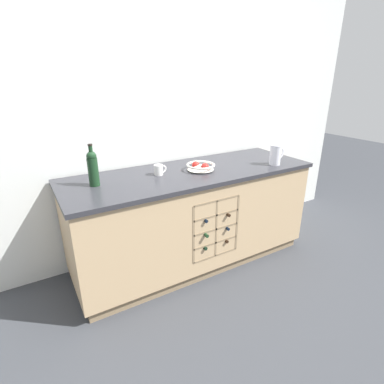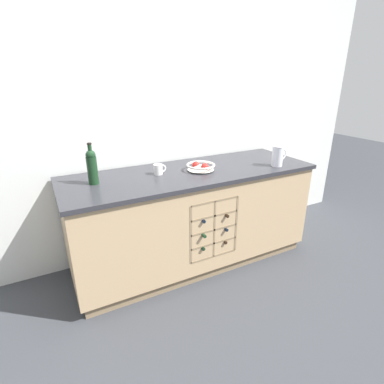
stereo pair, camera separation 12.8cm
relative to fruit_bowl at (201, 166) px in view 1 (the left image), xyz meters
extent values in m
plane|color=#383A3F|center=(-0.07, 0.03, -0.93)|extent=(14.00, 14.00, 0.00)
cube|color=silver|center=(-0.07, 0.45, 0.35)|extent=(4.54, 0.06, 2.55)
cube|color=#8B7354|center=(-0.07, 0.03, -0.88)|extent=(2.08, 0.65, 0.09)
cube|color=tan|center=(-0.07, 0.03, -0.46)|extent=(2.14, 0.71, 0.77)
cube|color=#2D2D33|center=(-0.07, 0.03, -0.06)|extent=(2.18, 0.75, 0.03)
cube|color=#8B7354|center=(-0.05, -0.22, -0.45)|extent=(0.43, 0.01, 0.51)
cube|color=#8B7354|center=(-0.26, -0.28, -0.45)|extent=(0.02, 0.10, 0.51)
cube|color=#8B7354|center=(0.17, -0.28, -0.45)|extent=(0.02, 0.10, 0.51)
cube|color=#8B7354|center=(-0.05, -0.28, -0.70)|extent=(0.43, 0.10, 0.02)
cube|color=#8B7354|center=(-0.05, -0.28, -0.57)|extent=(0.43, 0.10, 0.02)
cube|color=#8B7354|center=(-0.05, -0.28, -0.45)|extent=(0.43, 0.10, 0.02)
cube|color=#8B7354|center=(-0.05, -0.28, -0.32)|extent=(0.43, 0.10, 0.02)
cube|color=#8B7354|center=(-0.05, -0.28, -0.19)|extent=(0.43, 0.10, 0.02)
cube|color=#8B7354|center=(-0.05, -0.28, -0.45)|extent=(0.02, 0.10, 0.51)
cylinder|color=black|center=(-0.16, -0.15, -0.59)|extent=(0.08, 0.20, 0.08)
cylinder|color=black|center=(-0.16, -0.30, -0.59)|extent=(0.03, 0.09, 0.03)
cylinder|color=black|center=(0.06, -0.16, -0.59)|extent=(0.07, 0.20, 0.07)
cylinder|color=black|center=(0.06, -0.30, -0.59)|extent=(0.03, 0.09, 0.03)
cylinder|color=#19381E|center=(-0.16, -0.16, -0.46)|extent=(0.08, 0.21, 0.08)
cylinder|color=#19381E|center=(-0.16, -0.31, -0.46)|extent=(0.03, 0.09, 0.03)
cylinder|color=black|center=(0.06, -0.15, -0.47)|extent=(0.07, 0.21, 0.07)
cylinder|color=black|center=(0.06, -0.30, -0.47)|extent=(0.03, 0.09, 0.03)
cylinder|color=black|center=(-0.16, -0.17, -0.34)|extent=(0.07, 0.19, 0.07)
cylinder|color=black|center=(-0.16, -0.30, -0.34)|extent=(0.03, 0.08, 0.03)
cylinder|color=black|center=(0.06, -0.17, -0.34)|extent=(0.07, 0.19, 0.07)
cylinder|color=black|center=(0.06, -0.31, -0.34)|extent=(0.03, 0.08, 0.03)
cylinder|color=silver|center=(0.00, 0.00, -0.03)|extent=(0.11, 0.11, 0.01)
cone|color=silver|center=(0.00, 0.00, 0.00)|extent=(0.23, 0.23, 0.05)
torus|color=silver|center=(0.00, 0.00, 0.01)|extent=(0.25, 0.25, 0.02)
sphere|color=red|center=(-0.02, 0.04, 0.00)|extent=(0.07, 0.07, 0.07)
sphere|color=red|center=(0.01, -0.05, 0.00)|extent=(0.07, 0.07, 0.07)
cylinder|color=white|center=(0.68, -0.19, 0.05)|extent=(0.10, 0.10, 0.18)
torus|color=white|center=(0.68, -0.19, 0.14)|extent=(0.10, 0.10, 0.01)
torus|color=white|center=(0.73, -0.19, 0.06)|extent=(0.11, 0.01, 0.11)
cylinder|color=white|center=(-0.36, 0.07, 0.00)|extent=(0.07, 0.07, 0.08)
torus|color=white|center=(-0.32, 0.07, 0.01)|extent=(0.07, 0.01, 0.07)
cylinder|color=#19381E|center=(-0.88, 0.08, 0.07)|extent=(0.08, 0.08, 0.21)
sphere|color=#19381E|center=(-0.88, 0.08, 0.19)|extent=(0.07, 0.07, 0.07)
cylinder|color=#19381E|center=(-0.88, 0.08, 0.22)|extent=(0.03, 0.03, 0.09)
cylinder|color=black|center=(-0.88, 0.08, 0.27)|extent=(0.03, 0.03, 0.01)
camera|label=1|loc=(-1.32, -2.08, 0.73)|focal=28.00mm
camera|label=2|loc=(-1.21, -2.15, 0.73)|focal=28.00mm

